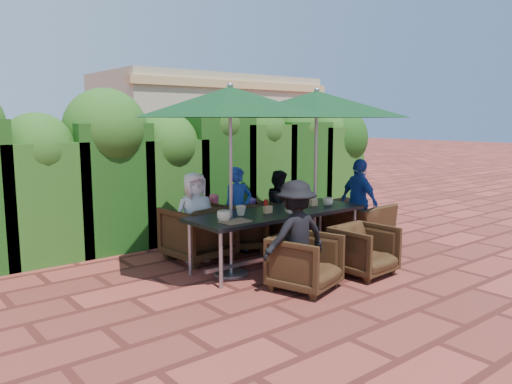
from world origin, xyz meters
TOP-DOWN VIEW (x-y plane):
  - ground at (0.00, 0.00)m, footprint 80.00×80.00m
  - dining_table at (-0.02, -0.00)m, footprint 2.62×0.90m
  - umbrella_left at (-0.81, 0.02)m, footprint 2.49×2.49m
  - umbrella_right at (0.71, 0.01)m, footprint 2.68×2.68m
  - chair_far_left at (-0.76, 0.90)m, footprint 0.91×0.86m
  - chair_far_mid at (0.00, 0.98)m, footprint 1.05×1.02m
  - chair_far_right at (0.86, 0.88)m, footprint 0.84×0.79m
  - chair_near_left at (-0.47, -1.00)m, footprint 0.87×0.84m
  - chair_near_right at (0.53, -1.07)m, footprint 0.73×0.69m
  - chair_end_right at (1.65, 0.04)m, footprint 0.75×1.08m
  - adult_far_left at (-0.81, 0.89)m, footprint 0.68×0.47m
  - adult_far_mid at (-0.03, 0.91)m, footprint 0.50×0.43m
  - adult_far_right at (0.79, 0.87)m, footprint 0.67×0.56m
  - adult_near_left at (-0.58, -0.94)m, footprint 0.87×0.46m
  - adult_end_right at (1.73, 0.01)m, footprint 0.55×0.87m
  - child_left at (-0.35, 1.05)m, footprint 0.36×0.32m
  - child_right at (0.35, 1.01)m, footprint 0.34×0.31m
  - pedestrian_a at (1.77, 4.27)m, footprint 1.74×0.97m
  - pedestrian_b at (2.27, 4.32)m, footprint 0.98×0.69m
  - pedestrian_c at (3.68, 4.38)m, footprint 1.11×1.22m
  - cup_a at (-1.01, -0.11)m, footprint 0.17×0.17m
  - cup_b at (-0.61, 0.08)m, footprint 0.14×0.14m
  - cup_c at (-0.02, -0.26)m, footprint 0.16×0.16m
  - cup_d at (0.53, 0.14)m, footprint 0.15×0.15m
  - cup_e at (0.85, -0.12)m, footprint 0.15×0.15m
  - ketchup_bottle at (-0.19, 0.07)m, footprint 0.04×0.04m
  - sauce_bottle at (-0.16, 0.07)m, footprint 0.04×0.04m
  - serving_tray at (-0.92, -0.22)m, footprint 0.35×0.25m
  - number_block_left at (-0.23, -0.02)m, footprint 0.12×0.06m
  - number_block_right at (0.68, 0.00)m, footprint 0.12×0.06m
  - hedge_wall at (-0.32, 2.32)m, footprint 9.10×1.60m
  - building at (3.50, 6.99)m, footprint 6.20×3.08m

SIDE VIEW (x-z plane):
  - ground at x=0.00m, z-range 0.00..0.00m
  - chair_near_right at x=0.53m, z-range 0.00..0.71m
  - chair_near_left at x=-0.47m, z-range 0.00..0.73m
  - child_right at x=0.35m, z-range 0.00..0.78m
  - chair_far_right at x=0.86m, z-range 0.00..0.82m
  - chair_far_mid at x=0.00m, z-range 0.00..0.83m
  - chair_far_left at x=-0.76m, z-range 0.00..0.87m
  - child_left at x=-0.35m, z-range 0.00..0.90m
  - chair_end_right at x=1.65m, z-range 0.00..0.91m
  - adult_far_right at x=0.79m, z-range 0.00..1.20m
  - adult_far_left at x=-0.81m, z-range 0.00..1.27m
  - adult_far_mid at x=-0.03m, z-range 0.00..1.30m
  - adult_near_left at x=-0.58m, z-range 0.00..1.31m
  - dining_table at x=-0.02m, z-range 0.30..1.05m
  - adult_end_right at x=1.73m, z-range 0.00..1.39m
  - serving_tray at x=-0.92m, z-range 0.75..0.77m
  - number_block_left at x=-0.23m, z-range 0.75..0.85m
  - number_block_right at x=0.68m, z-range 0.75..0.85m
  - cup_e at x=0.85m, z-range 0.75..0.87m
  - cup_c at x=-0.02m, z-range 0.75..0.87m
  - cup_b at x=-0.61m, z-range 0.75..0.88m
  - cup_a at x=-1.01m, z-range 0.75..0.89m
  - cup_d at x=0.53m, z-range 0.75..0.89m
  - ketchup_bottle at x=-0.19m, z-range 0.75..0.92m
  - sauce_bottle at x=-0.16m, z-range 0.75..0.92m
  - pedestrian_a at x=1.77m, z-range 0.00..1.77m
  - pedestrian_c at x=3.68m, z-range 0.00..1.78m
  - pedestrian_b at x=2.27m, z-range 0.00..1.88m
  - hedge_wall at x=-0.32m, z-range 0.08..2.61m
  - building at x=3.50m, z-range 0.01..3.21m
  - umbrella_left at x=-0.81m, z-range 0.98..3.44m
  - umbrella_right at x=0.71m, z-range 0.98..3.44m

